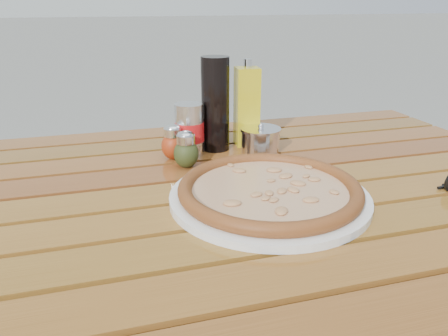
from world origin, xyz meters
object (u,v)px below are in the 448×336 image
object	(u,v)px
table	(227,220)
soda_can	(190,130)
olive_oil_cruet	(247,106)
dark_bottle	(215,104)
oregano_shaker	(186,150)
pizza	(270,189)
pepper_shaker	(173,143)
parmesan_tin	(260,140)
plate	(269,197)

from	to	relation	value
table	soda_can	xyz separation A→B (m)	(-0.03, 0.21, 0.13)
olive_oil_cruet	dark_bottle	bearing A→B (deg)	-169.85
oregano_shaker	soda_can	world-z (taller)	soda_can
pizza	soda_can	distance (m)	0.30
table	olive_oil_cruet	xyz separation A→B (m)	(0.12, 0.24, 0.17)
pepper_shaker	soda_can	xyz separation A→B (m)	(0.04, 0.02, 0.02)
oregano_shaker	table	bearing A→B (deg)	-66.15
olive_oil_cruet	parmesan_tin	distance (m)	0.10
pizza	dark_bottle	world-z (taller)	dark_bottle
plate	parmesan_tin	world-z (taller)	parmesan_tin
table	pepper_shaker	xyz separation A→B (m)	(-0.07, 0.18, 0.11)
soda_can	dark_bottle	bearing A→B (deg)	16.19
pepper_shaker	olive_oil_cruet	xyz separation A→B (m)	(0.19, 0.06, 0.06)
soda_can	parmesan_tin	size ratio (longest dim) A/B	1.13
oregano_shaker	plate	bearing A→B (deg)	-62.29
soda_can	parmesan_tin	distance (m)	0.17
oregano_shaker	dark_bottle	bearing A→B (deg)	47.38
table	olive_oil_cruet	size ratio (longest dim) A/B	6.67
oregano_shaker	soda_can	distance (m)	0.09
dark_bottle	oregano_shaker	bearing A→B (deg)	-132.62
pizza	dark_bottle	xyz separation A→B (m)	(-0.02, 0.31, 0.09)
table	pizza	bearing A→B (deg)	-57.10
table	dark_bottle	xyz separation A→B (m)	(0.04, 0.22, 0.19)
pizza	olive_oil_cruet	size ratio (longest dim) A/B	1.73
soda_can	table	bearing A→B (deg)	-81.85
table	dark_bottle	world-z (taller)	dark_bottle
olive_oil_cruet	table	bearing A→B (deg)	-116.79
pepper_shaker	dark_bottle	world-z (taller)	dark_bottle
pizza	oregano_shaker	xyz separation A→B (m)	(-0.11, 0.21, 0.02)
table	pepper_shaker	distance (m)	0.23
plate	soda_can	world-z (taller)	soda_can
plate	olive_oil_cruet	bearing A→B (deg)	78.48
pepper_shaker	olive_oil_cruet	distance (m)	0.21
dark_bottle	parmesan_tin	size ratio (longest dim) A/B	2.08
plate	pepper_shaker	size ratio (longest dim) A/B	4.39
oregano_shaker	dark_bottle	xyz separation A→B (m)	(0.09, 0.10, 0.07)
olive_oil_cruet	soda_can	bearing A→B (deg)	-167.11
plate	dark_bottle	world-z (taller)	dark_bottle
pepper_shaker	oregano_shaker	world-z (taller)	same
dark_bottle	soda_can	bearing A→B (deg)	-163.81
parmesan_tin	plate	bearing A→B (deg)	-106.98
oregano_shaker	olive_oil_cruet	bearing A→B (deg)	33.33
pizza	plate	bearing A→B (deg)	0.00
table	pizza	xyz separation A→B (m)	(0.05, -0.08, 0.10)
oregano_shaker	parmesan_tin	xyz separation A→B (m)	(0.19, 0.05, -0.01)
dark_bottle	parmesan_tin	xyz separation A→B (m)	(0.10, -0.05, -0.08)
pepper_shaker	pizza	bearing A→B (deg)	-64.63
dark_bottle	olive_oil_cruet	distance (m)	0.09
table	parmesan_tin	size ratio (longest dim) A/B	13.24
soda_can	olive_oil_cruet	bearing A→B (deg)	12.89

